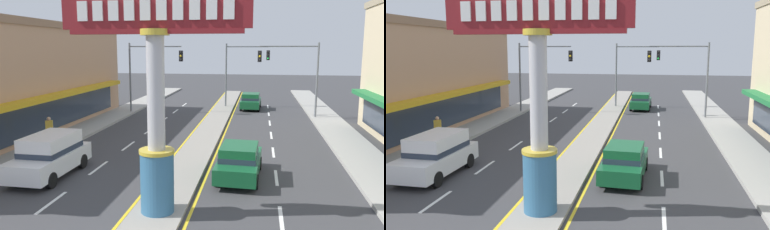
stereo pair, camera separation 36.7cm
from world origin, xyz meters
TOP-DOWN VIEW (x-y plane):
  - median_strip at (0.00, 18.00)m, footprint 1.86×52.00m
  - sidewalk_left at (-8.76, 16.00)m, footprint 2.46×60.00m
  - sidewalk_right at (8.76, 16.00)m, footprint 2.46×60.00m
  - lane_markings at (0.00, 16.65)m, footprint 8.60×52.00m
  - district_sign at (0.00, 4.41)m, footprint 6.24×1.21m
  - traffic_light_left_side at (-6.16, 25.07)m, footprint 4.86×0.46m
  - traffic_light_right_side at (6.16, 24.77)m, footprint 4.86×0.46m
  - traffic_light_median_far at (1.61, 29.97)m, footprint 4.20×0.46m
  - sedan_near_right_lane at (2.57, 8.89)m, footprint 2.00×4.38m
  - suv_far_right_lane at (-5.88, 7.73)m, footprint 2.02×4.63m
  - sedan_near_left_lane at (2.58, 29.30)m, footprint 1.97×4.37m
  - pedestrian_near_kerb at (-8.59, 12.44)m, footprint 0.45×0.36m

SIDE VIEW (x-z plane):
  - lane_markings at x=0.00m, z-range 0.00..0.01m
  - median_strip at x=0.00m, z-range 0.00..0.14m
  - sidewalk_left at x=-8.76m, z-range 0.00..0.18m
  - sidewalk_right at x=8.76m, z-range 0.00..0.18m
  - sedan_near_right_lane at x=2.57m, z-range 0.02..1.55m
  - sedan_near_left_lane at x=2.58m, z-range 0.02..1.55m
  - suv_far_right_lane at x=-5.88m, z-range 0.03..1.93m
  - pedestrian_near_kerb at x=-8.59m, z-range 0.29..1.93m
  - district_sign at x=0.00m, z-range 0.19..7.71m
  - traffic_light_median_far at x=1.61m, z-range 1.09..7.29m
  - traffic_light_left_side at x=-6.16m, z-range 1.15..7.35m
  - traffic_light_right_side at x=6.16m, z-range 1.15..7.35m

